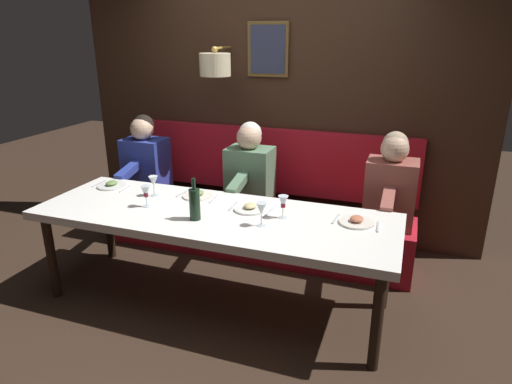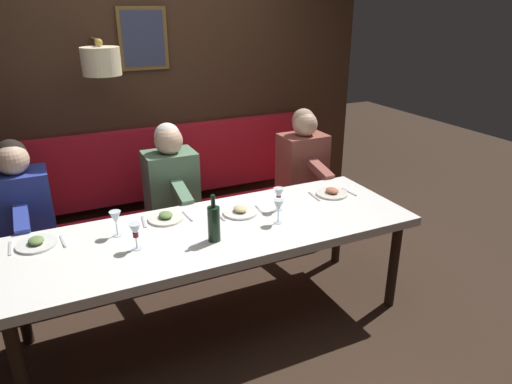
{
  "view_description": "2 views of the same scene",
  "coord_description": "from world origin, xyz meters",
  "views": [
    {
      "loc": [
        -2.71,
        -1.29,
        1.96
      ],
      "look_at": [
        0.05,
        -0.31,
        0.92
      ],
      "focal_mm": 31.34,
      "sensor_mm": 36.0,
      "label": 1
    },
    {
      "loc": [
        -2.54,
        0.92,
        2.09
      ],
      "look_at": [
        0.05,
        -0.31,
        0.92
      ],
      "focal_mm": 32.53,
      "sensor_mm": 36.0,
      "label": 2
    }
  ],
  "objects": [
    {
      "name": "banquette_bench",
      "position": [
        0.89,
        0.0,
        0.23
      ],
      "size": [
        0.52,
        2.84,
        0.45
      ],
      "primitive_type": "cube",
      "color": "red",
      "rests_on": "ground_plane"
    },
    {
      "name": "wine_bottle",
      "position": [
        -0.15,
        0.07,
        0.86
      ],
      "size": [
        0.08,
        0.08,
        0.3
      ],
      "color": "black",
      "rests_on": "dining_table"
    },
    {
      "name": "back_wall_panel",
      "position": [
        1.46,
        0.01,
        1.37
      ],
      "size": [
        0.59,
        4.04,
        2.9
      ],
      "color": "#382316",
      "rests_on": "ground_plane"
    },
    {
      "name": "diner_near",
      "position": [
        0.88,
        0.05,
        0.82
      ],
      "size": [
        0.6,
        0.4,
        0.79
      ],
      "color": "#567A5B",
      "rests_on": "banquette_bench"
    },
    {
      "name": "wine_glass_0",
      "position": [
        0.17,
        0.59,
        0.86
      ],
      "size": [
        0.07,
        0.07,
        0.16
      ],
      "color": "silver",
      "rests_on": "dining_table"
    },
    {
      "name": "place_setting_3",
      "position": [
        0.16,
        -1.0,
        0.75
      ],
      "size": [
        0.24,
        0.32,
        0.05
      ],
      "color": "silver",
      "rests_on": "dining_table"
    },
    {
      "name": "ground_plane",
      "position": [
        0.0,
        0.0,
        0.0
      ],
      "size": [
        12.0,
        12.0,
        0.0
      ],
      "primitive_type": "plane",
      "color": "#332319"
    },
    {
      "name": "diner_nearest",
      "position": [
        0.88,
        -1.18,
        0.82
      ],
      "size": [
        0.6,
        0.4,
        0.79
      ],
      "color": "#934C42",
      "rests_on": "banquette_bench"
    },
    {
      "name": "wine_glass_1",
      "position": [
        0.08,
        -0.5,
        0.86
      ],
      "size": [
        0.07,
        0.07,
        0.16
      ],
      "color": "silver",
      "rests_on": "dining_table"
    },
    {
      "name": "place_setting_1",
      "position": [
        0.14,
        -0.23,
        0.75
      ],
      "size": [
        0.24,
        0.31,
        0.05
      ],
      "color": "silver",
      "rests_on": "dining_table"
    },
    {
      "name": "dining_table",
      "position": [
        0.0,
        0.0,
        0.68
      ],
      "size": [
        0.9,
        2.64,
        0.74
      ],
      "color": "silver",
      "rests_on": "ground_plane"
    },
    {
      "name": "place_setting_0",
      "position": [
        0.25,
        1.06,
        0.75
      ],
      "size": [
        0.24,
        0.31,
        0.05
      ],
      "color": "silver",
      "rests_on": "dining_table"
    },
    {
      "name": "wine_glass_2",
      "position": [
        -0.1,
        -0.4,
        0.86
      ],
      "size": [
        0.07,
        0.07,
        0.16
      ],
      "color": "silver",
      "rests_on": "dining_table"
    },
    {
      "name": "wine_glass_3",
      "position": [
        -0.05,
        0.52,
        0.86
      ],
      "size": [
        0.07,
        0.07,
        0.16
      ],
      "color": "silver",
      "rests_on": "dining_table"
    },
    {
      "name": "diner_middle",
      "position": [
        0.88,
        1.13,
        0.82
      ],
      "size": [
        0.6,
        0.4,
        0.79
      ],
      "color": "#283893",
      "rests_on": "banquette_bench"
    },
    {
      "name": "place_setting_2",
      "position": [
        0.27,
        0.26,
        0.75
      ],
      "size": [
        0.24,
        0.32,
        0.05
      ],
      "color": "silver",
      "rests_on": "dining_table"
    }
  ]
}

